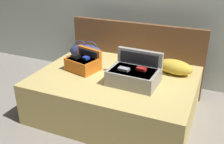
{
  "coord_description": "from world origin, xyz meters",
  "views": [
    {
      "loc": [
        1.21,
        -2.51,
        2.06
      ],
      "look_at": [
        0.0,
        0.29,
        0.67
      ],
      "focal_mm": 42.2,
      "sensor_mm": 36.0,
      "label": 1
    }
  ],
  "objects": [
    {
      "name": "back_wall",
      "position": [
        0.0,
        1.65,
        1.3
      ],
      "size": [
        8.0,
        0.1,
        2.6
      ],
      "primitive_type": "cube",
      "color": "#B7C1B2",
      "rests_on": "ground"
    },
    {
      "name": "pillow_near_headboard",
      "position": [
        0.7,
        0.78,
        0.66
      ],
      "size": [
        0.53,
        0.34,
        0.19
      ],
      "primitive_type": "ellipsoid",
      "rotation": [
        0.0,
        0.0,
        -0.19
      ],
      "color": "gold",
      "rests_on": "bed"
    },
    {
      "name": "ground_plane",
      "position": [
        0.0,
        0.0,
        0.0
      ],
      "size": [
        12.0,
        12.0,
        0.0
      ],
      "primitive_type": "plane",
      "color": "gray"
    },
    {
      "name": "hard_case_large",
      "position": [
        0.3,
        0.29,
        0.69
      ],
      "size": [
        0.61,
        0.47,
        0.38
      ],
      "rotation": [
        0.0,
        0.0,
        -0.04
      ],
      "color": "gray",
      "rests_on": "bed"
    },
    {
      "name": "hard_case_medium",
      "position": [
        -0.48,
        0.39,
        0.67
      ],
      "size": [
        0.47,
        0.42,
        0.28
      ],
      "rotation": [
        0.0,
        0.0,
        -0.26
      ],
      "color": "#D16619",
      "rests_on": "bed"
    },
    {
      "name": "bed",
      "position": [
        0.0,
        0.4,
        0.28
      ],
      "size": [
        2.08,
        1.53,
        0.57
      ],
      "primitive_type": "cube",
      "color": "tan",
      "rests_on": "ground"
    },
    {
      "name": "duffel_bag",
      "position": [
        -0.65,
        0.77,
        0.69
      ],
      "size": [
        0.53,
        0.31,
        0.29
      ],
      "rotation": [
        0.0,
        0.0,
        0.22
      ],
      "color": "navy",
      "rests_on": "bed"
    },
    {
      "name": "headboard",
      "position": [
        0.0,
        1.2,
        0.55
      ],
      "size": [
        2.12,
        0.08,
        1.09
      ],
      "primitive_type": "cube",
      "color": "brown",
      "rests_on": "ground"
    }
  ]
}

